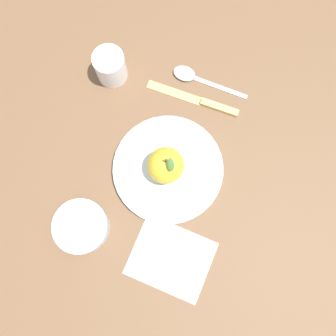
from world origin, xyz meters
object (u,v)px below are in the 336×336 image
(spoon, at_px, (192,76))
(linen_napkin, at_px, (171,258))
(dinner_plate, at_px, (168,169))
(side_bowl, at_px, (81,226))
(knife, at_px, (201,101))
(apple, at_px, (166,165))
(cup, at_px, (110,66))

(spoon, bearing_deg, linen_napkin, -56.17)
(dinner_plate, height_order, side_bowl, side_bowl)
(dinner_plate, distance_m, knife, 0.16)
(dinner_plate, bearing_deg, spoon, 116.49)
(dinner_plate, xyz_separation_m, knife, (-0.04, 0.16, -0.01))
(dinner_plate, height_order, linen_napkin, dinner_plate)
(apple, distance_m, cup, 0.24)
(side_bowl, bearing_deg, linen_napkin, 21.54)
(side_bowl, xyz_separation_m, cup, (-0.17, 0.28, 0.02))
(apple, bearing_deg, cup, 159.17)
(knife, distance_m, linen_napkin, 0.33)
(knife, relative_size, linen_napkin, 1.28)
(cup, distance_m, linen_napkin, 0.40)
(cup, bearing_deg, dinner_plate, -19.75)
(linen_napkin, bearing_deg, cup, 148.63)
(side_bowl, bearing_deg, knife, 88.60)
(cup, bearing_deg, spoon, 38.50)
(apple, height_order, linen_napkin, apple)
(apple, height_order, cup, apple)
(cup, bearing_deg, knife, 22.39)
(side_bowl, relative_size, spoon, 0.64)
(dinner_plate, xyz_separation_m, side_bowl, (-0.05, -0.20, 0.01))
(dinner_plate, xyz_separation_m, cup, (-0.23, 0.08, 0.03))
(cup, xyz_separation_m, knife, (0.18, 0.08, -0.04))
(knife, bearing_deg, linen_napkin, -60.51)
(dinner_plate, xyz_separation_m, apple, (-0.00, -0.00, 0.04))
(side_bowl, xyz_separation_m, linen_napkin, (0.17, 0.07, -0.02))
(spoon, bearing_deg, knife, -31.11)
(apple, bearing_deg, knife, 104.23)
(dinner_plate, relative_size, apple, 2.53)
(apple, xyz_separation_m, spoon, (-0.09, 0.19, -0.05))
(cup, xyz_separation_m, spoon, (0.13, 0.11, -0.03))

